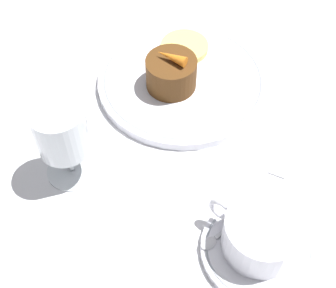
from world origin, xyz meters
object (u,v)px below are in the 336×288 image
object	(u,v)px
dinner_plate	(182,80)
dessert_cake	(171,73)
fork	(290,141)
wine_glass	(62,134)
coffee_cup	(261,234)

from	to	relation	value
dinner_plate	dessert_cake	distance (m)	0.04
fork	dessert_cake	bearing A→B (deg)	4.79
dinner_plate	wine_glass	distance (m)	0.24
coffee_cup	dessert_cake	bearing A→B (deg)	-33.42
dessert_cake	dinner_plate	bearing A→B (deg)	-103.65
wine_glass	dessert_cake	size ratio (longest dim) A/B	1.60
coffee_cup	fork	xyz separation A→B (m)	(0.04, -0.17, -0.04)
dinner_plate	dessert_cake	xyz separation A→B (m)	(0.01, 0.02, 0.03)
coffee_cup	dessert_cake	world-z (taller)	same
coffee_cup	wine_glass	world-z (taller)	wine_glass
wine_glass	fork	xyz separation A→B (m)	(-0.22, -0.22, -0.08)
wine_glass	fork	world-z (taller)	wine_glass
coffee_cup	fork	bearing A→B (deg)	-77.09
fork	dinner_plate	bearing A→B (deg)	-1.82
fork	dessert_cake	size ratio (longest dim) A/B	2.24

